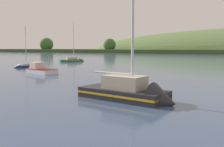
% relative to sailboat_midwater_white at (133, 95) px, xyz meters
% --- Properties ---
extents(sailboat_midwater_white, '(9.33, 4.72, 14.18)m').
position_rel_sailboat_midwater_white_xyz_m(sailboat_midwater_white, '(0.00, 0.00, 0.00)').
color(sailboat_midwater_white, '#232328').
rests_on(sailboat_midwater_white, ground).
extents(sailboat_far_left, '(5.83, 5.74, 10.37)m').
position_rel_sailboat_midwater_white_xyz_m(sailboat_far_left, '(-35.43, 22.90, -0.27)').
color(sailboat_far_left, navy).
rests_on(sailboat_far_left, ground).
extents(sailboat_outer_reach, '(6.97, 7.77, 13.85)m').
position_rel_sailboat_midwater_white_xyz_m(sailboat_outer_reach, '(-40.24, 48.60, -0.17)').
color(sailboat_outer_reach, '#0F564C').
rests_on(sailboat_outer_reach, ground).
extents(fishing_boat_moored, '(6.95, 4.22, 4.11)m').
position_rel_sailboat_midwater_white_xyz_m(fishing_boat_moored, '(-23.75, 14.45, -0.00)').
color(fishing_boat_moored, white).
rests_on(fishing_boat_moored, ground).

